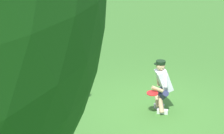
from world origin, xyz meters
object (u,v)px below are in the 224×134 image
object	(u,v)px
dog	(54,58)
frisbee_flying	(65,40)
person	(162,84)
frisbee_held	(152,93)

from	to	relation	value
dog	frisbee_flying	distance (m)	0.47
person	frisbee_held	size ratio (longest dim) A/B	4.83
dog	frisbee_held	world-z (taller)	dog
person	dog	xyz separation A→B (m)	(2.31, 0.90, 0.81)
person	frisbee_held	xyz separation A→B (m)	(0.19, 0.33, -0.09)
frisbee_flying	frisbee_held	xyz separation A→B (m)	(-1.92, -0.38, -1.28)
dog	person	bearing A→B (deg)	-17.97
person	frisbee_held	distance (m)	0.40
dog	frisbee_flying	bearing A→B (deg)	3.33
dog	frisbee_held	bearing A→B (deg)	-24.29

